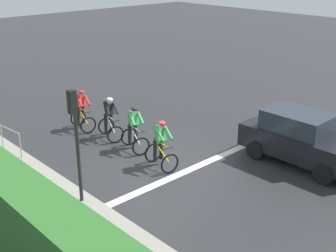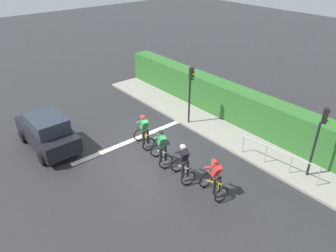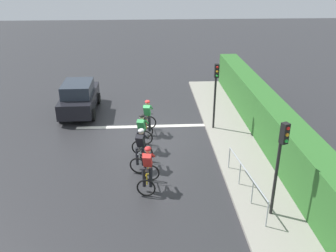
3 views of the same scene
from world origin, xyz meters
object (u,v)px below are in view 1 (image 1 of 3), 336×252
(traffic_light_near_crossing, at_px, (75,131))
(cyclist_lead, at_px, (82,110))
(car_black, at_px, (301,138))
(cyclist_second, at_px, (110,119))
(cyclist_mid, at_px, (134,129))
(cyclist_fourth, at_px, (161,145))

(traffic_light_near_crossing, bearing_deg, cyclist_lead, 56.53)
(cyclist_lead, relative_size, car_black, 0.40)
(car_black, bearing_deg, cyclist_second, 119.19)
(cyclist_lead, relative_size, cyclist_second, 1.00)
(cyclist_lead, bearing_deg, car_black, -64.34)
(cyclist_mid, xyz_separation_m, traffic_light_near_crossing, (-3.48, -1.86, 1.43))
(cyclist_second, relative_size, car_black, 0.40)
(car_black, bearing_deg, cyclist_fourth, 141.45)
(cyclist_mid, bearing_deg, cyclist_fourth, -98.45)
(cyclist_lead, xyz_separation_m, cyclist_mid, (0.24, -3.04, 0.00))
(cyclist_mid, xyz_separation_m, car_black, (3.44, -4.63, 0.08))
(cyclist_lead, distance_m, car_black, 8.51)
(cyclist_second, distance_m, traffic_light_near_crossing, 5.05)
(cyclist_second, distance_m, cyclist_fourth, 3.20)
(cyclist_mid, xyz_separation_m, cyclist_fourth, (-0.25, -1.69, 0.00))
(cyclist_second, xyz_separation_m, traffic_light_near_crossing, (-3.49, -3.36, 1.43))
(cyclist_mid, bearing_deg, cyclist_second, 89.36)
(cyclist_lead, xyz_separation_m, cyclist_fourth, (-0.01, -4.73, 0.00))
(cyclist_fourth, relative_size, traffic_light_near_crossing, 0.50)
(cyclist_fourth, bearing_deg, car_black, -38.55)
(cyclist_lead, height_order, car_black, car_black)
(traffic_light_near_crossing, bearing_deg, car_black, -21.85)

